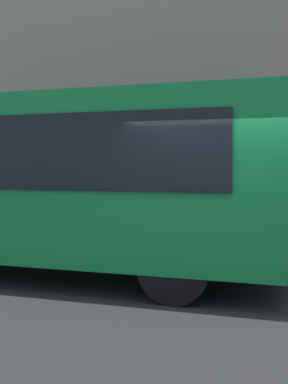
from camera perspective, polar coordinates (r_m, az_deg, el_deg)
The scene contains 3 objects.
ground_plane at distance 7.04m, azimuth 9.15°, elevation -12.62°, with size 60.00×60.00×0.00m, color #232326.
building_facade_far at distance 14.14m, azimuth 13.91°, elevation 19.74°, with size 28.00×1.55×12.00m.
red_bus at distance 8.77m, azimuth -14.04°, elevation 1.55°, with size 9.05×2.54×3.08m.
Camera 1 is at (-1.02, 6.70, 1.89)m, focal length 45.06 mm.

